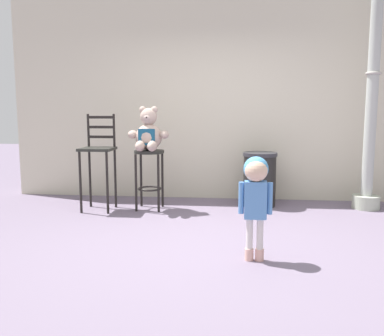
{
  "coord_description": "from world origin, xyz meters",
  "views": [
    {
      "loc": [
        0.32,
        -3.91,
        1.3
      ],
      "look_at": [
        -0.14,
        0.59,
        0.68
      ],
      "focal_mm": 38.32,
      "sensor_mm": 36.0,
      "label": 1
    }
  ],
  "objects_px": {
    "child_walking": "(256,186)",
    "bar_chair_empty": "(98,155)",
    "trash_bin": "(260,179)",
    "teddy_bear": "(148,134)",
    "lamppost": "(371,115)",
    "bar_stool_with_teddy": "(149,167)"
  },
  "relations": [
    {
      "from": "child_walking",
      "to": "bar_chair_empty",
      "type": "bearing_deg",
      "value": -85.85
    },
    {
      "from": "trash_bin",
      "to": "teddy_bear",
      "type": "bearing_deg",
      "value": -165.4
    },
    {
      "from": "child_walking",
      "to": "bar_chair_empty",
      "type": "distance_m",
      "value": 2.61
    },
    {
      "from": "bar_chair_empty",
      "to": "lamppost",
      "type": "bearing_deg",
      "value": 6.76
    },
    {
      "from": "teddy_bear",
      "to": "child_walking",
      "type": "xyz_separation_m",
      "value": [
        1.31,
        -1.78,
        -0.34
      ]
    },
    {
      "from": "bar_stool_with_teddy",
      "to": "trash_bin",
      "type": "distance_m",
      "value": 1.53
    },
    {
      "from": "teddy_bear",
      "to": "bar_chair_empty",
      "type": "height_order",
      "value": "teddy_bear"
    },
    {
      "from": "child_walking",
      "to": "lamppost",
      "type": "bearing_deg",
      "value": -171.92
    },
    {
      "from": "bar_stool_with_teddy",
      "to": "child_walking",
      "type": "distance_m",
      "value": 2.23
    },
    {
      "from": "bar_chair_empty",
      "to": "trash_bin",
      "type": "bearing_deg",
      "value": 12.1
    },
    {
      "from": "child_walking",
      "to": "teddy_bear",
      "type": "bearing_deg",
      "value": -98.61
    },
    {
      "from": "lamppost",
      "to": "bar_chair_empty",
      "type": "xyz_separation_m",
      "value": [
        -3.56,
        -0.42,
        -0.52
      ]
    },
    {
      "from": "teddy_bear",
      "to": "child_walking",
      "type": "relative_size",
      "value": 0.63
    },
    {
      "from": "teddy_bear",
      "to": "trash_bin",
      "type": "bearing_deg",
      "value": 14.6
    },
    {
      "from": "bar_stool_with_teddy",
      "to": "lamppost",
      "type": "bearing_deg",
      "value": 6.32
    },
    {
      "from": "trash_bin",
      "to": "bar_chair_empty",
      "type": "distance_m",
      "value": 2.22
    },
    {
      "from": "trash_bin",
      "to": "child_walking",
      "type": "bearing_deg",
      "value": -94.45
    },
    {
      "from": "child_walking",
      "to": "trash_bin",
      "type": "distance_m",
      "value": 2.19
    },
    {
      "from": "teddy_bear",
      "to": "child_walking",
      "type": "distance_m",
      "value": 2.23
    },
    {
      "from": "bar_stool_with_teddy",
      "to": "trash_bin",
      "type": "bearing_deg",
      "value": 13.58
    },
    {
      "from": "child_walking",
      "to": "bar_chair_empty",
      "type": "xyz_separation_m",
      "value": [
        -1.97,
        1.7,
        0.07
      ]
    },
    {
      "from": "trash_bin",
      "to": "lamppost",
      "type": "relative_size",
      "value": 0.24
    }
  ]
}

